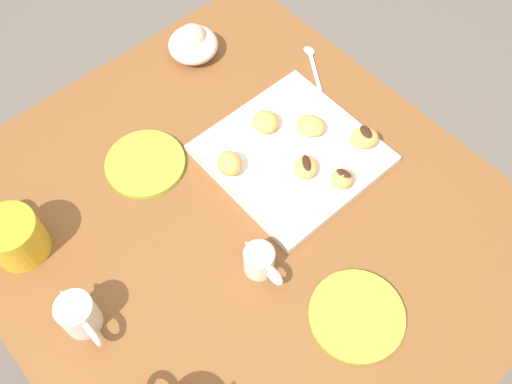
{
  "coord_description": "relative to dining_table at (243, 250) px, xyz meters",
  "views": [
    {
      "loc": [
        -0.37,
        0.29,
        1.62
      ],
      "look_at": [
        0.02,
        -0.05,
        0.76
      ],
      "focal_mm": 39.42,
      "sensor_mm": 36.0,
      "label": 1
    }
  ],
  "objects": [
    {
      "name": "dining_table",
      "position": [
        0.0,
        0.0,
        0.0
      ],
      "size": [
        0.95,
        0.86,
        0.74
      ],
      "color": "brown",
      "rests_on": "ground_plane"
    },
    {
      "name": "chocolate_drizzle_0",
      "position": [
        -0.07,
        -0.18,
        0.19
      ],
      "size": [
        0.03,
        0.02,
        0.0
      ],
      "primitive_type": "ellipsoid",
      "rotation": [
        0.0,
        0.0,
        0.29
      ],
      "color": "#381E11",
      "rests_on": "beignet_0"
    },
    {
      "name": "ice_cream_bowl",
      "position": [
        0.37,
        -0.18,
        0.17
      ],
      "size": [
        0.1,
        0.1,
        0.08
      ],
      "color": "white",
      "rests_on": "dining_table"
    },
    {
      "name": "chocolate_sauce_pitcher",
      "position": [
        -0.09,
        0.04,
        0.17
      ],
      "size": [
        0.09,
        0.05,
        0.06
      ],
      "color": "white",
      "rests_on": "dining_table"
    },
    {
      "name": "chocolate_drizzle_2",
      "position": [
        -0.01,
        -0.15,
        0.18
      ],
      "size": [
        0.04,
        0.03,
        0.0
      ],
      "primitive_type": "ellipsoid",
      "rotation": [
        0.0,
        0.0,
        2.55
      ],
      "color": "#381E11",
      "rests_on": "beignet_2"
    },
    {
      "name": "beignet_0",
      "position": [
        -0.07,
        -0.18,
        0.17
      ],
      "size": [
        0.05,
        0.05,
        0.03
      ],
      "primitive_type": "ellipsoid",
      "rotation": [
        0.0,
        0.0,
        0.19
      ],
      "color": "#DBA351",
      "rests_on": "pastry_plate_square"
    },
    {
      "name": "beignet_3",
      "position": [
        -0.04,
        -0.27,
        0.17
      ],
      "size": [
        0.07,
        0.07,
        0.04
      ],
      "primitive_type": "ellipsoid",
      "rotation": [
        0.0,
        0.0,
        2.45
      ],
      "color": "#DBA351",
      "rests_on": "pastry_plate_square"
    },
    {
      "name": "beignet_2",
      "position": [
        -0.01,
        -0.15,
        0.17
      ],
      "size": [
        0.06,
        0.07,
        0.03
      ],
      "primitive_type": "ellipsoid",
      "rotation": [
        0.0,
        0.0,
        2.18
      ],
      "color": "#DBA351",
      "rests_on": "pastry_plate_square"
    },
    {
      "name": "cream_pitcher_white",
      "position": [
        0.02,
        0.31,
        0.18
      ],
      "size": [
        0.1,
        0.06,
        0.07
      ],
      "color": "white",
      "rests_on": "dining_table"
    },
    {
      "name": "saucer_lime_left",
      "position": [
        0.21,
        0.06,
        0.14
      ],
      "size": [
        0.15,
        0.15,
        0.01
      ],
      "primitive_type": "cylinder",
      "color": "#9EC633",
      "rests_on": "dining_table"
    },
    {
      "name": "beignet_5",
      "position": [
        0.09,
        -0.05,
        0.17
      ],
      "size": [
        0.06,
        0.06,
        0.04
      ],
      "primitive_type": "ellipsoid",
      "rotation": [
        0.0,
        0.0,
        2.81
      ],
      "color": "#DBA351",
      "rests_on": "pastry_plate_square"
    },
    {
      "name": "loose_spoon_by_plate",
      "position": [
        0.17,
        -0.35,
        0.14
      ],
      "size": [
        0.14,
        0.09,
        0.01
      ],
      "color": "silver",
      "rests_on": "dining_table"
    },
    {
      "name": "chocolate_drizzle_3",
      "position": [
        -0.04,
        -0.27,
        0.19
      ],
      "size": [
        0.04,
        0.03,
        0.0
      ],
      "primitive_type": "ellipsoid",
      "rotation": [
        0.0,
        0.0,
        2.82
      ],
      "color": "#381E11",
      "rests_on": "beignet_3"
    },
    {
      "name": "coffee_mug_mustard_right",
      "position": [
        0.21,
        0.32,
        0.18
      ],
      "size": [
        0.13,
        0.09,
        0.09
      ],
      "color": "gold",
      "rests_on": "dining_table"
    },
    {
      "name": "ground_plane",
      "position": [
        0.0,
        0.0,
        -0.6
      ],
      "size": [
        8.0,
        8.0,
        0.0
      ],
      "primitive_type": "plane",
      "color": "#665B51"
    },
    {
      "name": "beignet_1",
      "position": [
        0.05,
        -0.22,
        0.17
      ],
      "size": [
        0.07,
        0.07,
        0.03
      ],
      "primitive_type": "ellipsoid",
      "rotation": [
        0.0,
        0.0,
        2.07
      ],
      "color": "#DBA351",
      "rests_on": "pastry_plate_square"
    },
    {
      "name": "pastry_plate_square",
      "position": [
        0.04,
        -0.16,
        0.14
      ],
      "size": [
        0.29,
        0.29,
        0.02
      ],
      "primitive_type": "cube",
      "color": "white",
      "rests_on": "dining_table"
    },
    {
      "name": "saucer_lime_right",
      "position": [
        -0.26,
        -0.02,
        0.14
      ],
      "size": [
        0.16,
        0.16,
        0.01
      ],
      "primitive_type": "cylinder",
      "color": "#9EC633",
      "rests_on": "dining_table"
    },
    {
      "name": "beignet_4",
      "position": [
        0.12,
        -0.16,
        0.17
      ],
      "size": [
        0.07,
        0.07,
        0.03
      ],
      "primitive_type": "ellipsoid",
      "rotation": [
        0.0,
        0.0,
        5.04
      ],
      "color": "#DBA351",
      "rests_on": "pastry_plate_square"
    }
  ]
}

